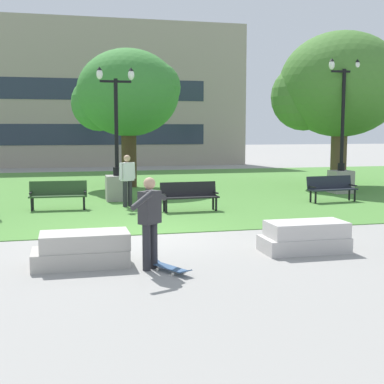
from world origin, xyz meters
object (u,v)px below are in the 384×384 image
object	(u,v)px
park_bench_near_left	(189,194)
skateboard	(170,268)
park_bench_far_right	(331,187)
concrete_block_left	(305,237)
concrete_block_center	(82,250)
person_skateboarder	(150,217)
park_bench_near_right	(58,193)
person_bystander_near_lawn	(127,178)
lamp_post_left	(117,174)
lamp_post_right	(341,166)

from	to	relation	value
park_bench_near_left	skateboard	bearing A→B (deg)	-106.12
park_bench_far_right	park_bench_near_left	bearing A→B (deg)	-170.41
concrete_block_left	concrete_block_center	bearing A→B (deg)	-178.83
person_skateboarder	park_bench_far_right	size ratio (longest dim) A/B	0.93
concrete_block_center	person_skateboarder	size ratio (longest dim) A/B	1.06
park_bench_near_right	concrete_block_center	bearing A→B (deg)	-86.16
concrete_block_left	person_bystander_near_lawn	world-z (taller)	person_bystander_near_lawn
concrete_block_left	skateboard	world-z (taller)	concrete_block_left
park_bench_near_left	lamp_post_left	distance (m)	3.59
concrete_block_center	concrete_block_left	distance (m)	4.62
person_skateboarder	person_bystander_near_lawn	world-z (taller)	person_bystander_near_lawn
concrete_block_left	lamp_post_right	xyz separation A→B (m)	(5.88, 9.10, 0.78)
concrete_block_center	person_bystander_near_lawn	xyz separation A→B (m)	(1.73, 7.43, 0.68)
person_bystander_near_lawn	lamp_post_left	bearing A→B (deg)	96.49
lamp_post_left	skateboard	bearing A→B (deg)	-90.21
skateboard	lamp_post_right	world-z (taller)	lamp_post_right
park_bench_near_right	person_bystander_near_lawn	size ratio (longest dim) A/B	1.06
concrete_block_left	skateboard	size ratio (longest dim) A/B	1.81
concrete_block_left	lamp_post_left	bearing A→B (deg)	108.99
park_bench_far_right	lamp_post_left	xyz separation A→B (m)	(-7.33, 2.07, 0.45)
concrete_block_center	person_skateboarder	world-z (taller)	person_skateboarder
park_bench_near_right	person_bystander_near_lawn	world-z (taller)	person_bystander_near_lawn
concrete_block_left	park_bench_far_right	bearing A→B (deg)	58.08
park_bench_near_left	park_bench_far_right	world-z (taller)	same
concrete_block_left	park_bench_near_right	xyz separation A→B (m)	(-5.11, 7.20, 0.23)
person_skateboarder	lamp_post_right	distance (m)	13.49
skateboard	park_bench_near_right	bearing A→B (deg)	103.84
lamp_post_left	concrete_block_center	bearing A→B (deg)	-99.79
lamp_post_left	park_bench_near_right	bearing A→B (deg)	-140.08
concrete_block_left	lamp_post_right	distance (m)	10.86
concrete_block_center	park_bench_near_left	bearing A→B (deg)	59.80
lamp_post_left	person_bystander_near_lawn	size ratio (longest dim) A/B	2.76
park_bench_near_left	person_bystander_near_lawn	world-z (taller)	person_bystander_near_lawn
concrete_block_left	person_skateboarder	world-z (taller)	person_skateboarder
concrete_block_left	person_bystander_near_lawn	xyz separation A→B (m)	(-2.89, 7.33, 0.68)
person_skateboarder	park_bench_far_right	distance (m)	10.75
park_bench_far_right	lamp_post_left	world-z (taller)	lamp_post_left
lamp_post_right	person_bystander_near_lawn	size ratio (longest dim) A/B	3.09
park_bench_far_right	concrete_block_center	bearing A→B (deg)	-142.02
concrete_block_left	park_bench_near_left	size ratio (longest dim) A/B	0.99
park_bench_near_left	park_bench_near_right	bearing A→B (deg)	162.41
concrete_block_center	lamp_post_right	bearing A→B (deg)	41.19
skateboard	park_bench_far_right	world-z (taller)	park_bench_far_right
concrete_block_center	lamp_post_left	world-z (taller)	lamp_post_left
concrete_block_left	lamp_post_left	world-z (taller)	lamp_post_left
lamp_post_right	person_skateboarder	bearing A→B (deg)	-133.59
skateboard	park_bench_far_right	bearing A→B (deg)	46.62
park_bench_near_left	park_bench_near_right	xyz separation A→B (m)	(-4.00, 1.27, 0.00)
concrete_block_center	lamp_post_left	distance (m)	9.17
person_skateboarder	park_bench_near_left	distance (m)	7.01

